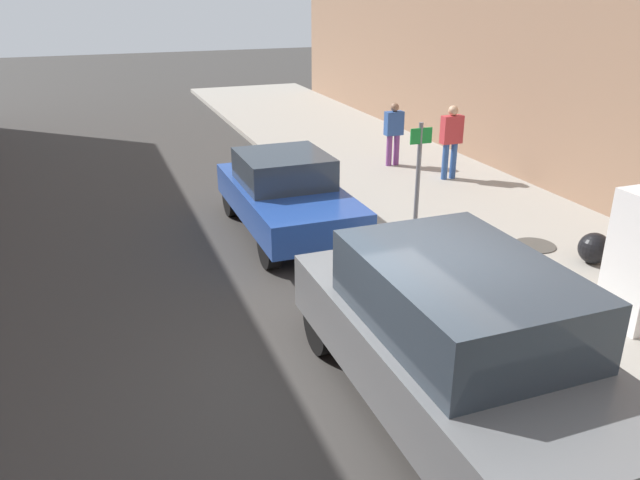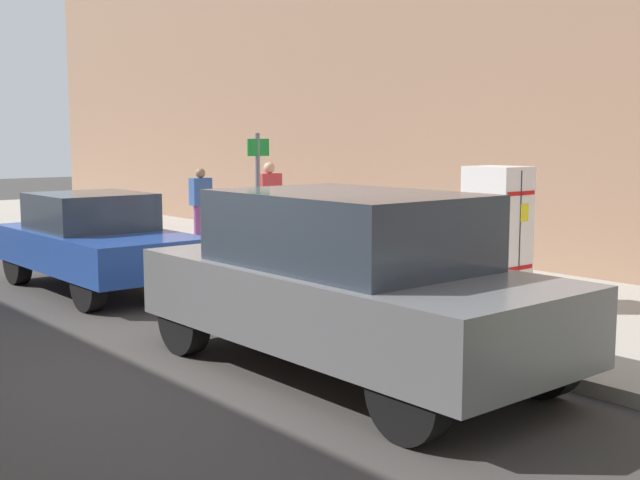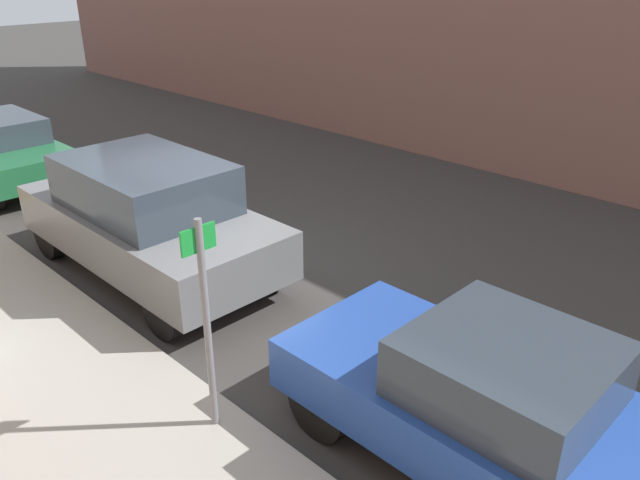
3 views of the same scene
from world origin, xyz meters
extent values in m
plane|color=#383533|center=(0.00, 0.00, 0.00)|extent=(80.00, 80.00, 0.00)
cylinder|color=slate|center=(-2.14, -2.75, 1.25)|extent=(0.07, 0.07, 2.21)
cube|color=#198C33|center=(-2.14, -2.73, 2.15)|extent=(0.36, 0.02, 0.24)
cube|color=#23479E|center=(-0.66, -4.83, 0.63)|extent=(1.74, 3.86, 0.55)
cube|color=#2D3842|center=(-0.66, -5.03, 1.18)|extent=(1.53, 1.62, 0.55)
cylinder|color=black|center=(-1.40, -3.51, 0.36)|extent=(0.22, 0.72, 0.72)
cylinder|color=black|center=(0.08, -3.51, 0.36)|extent=(0.22, 0.72, 0.72)
cube|color=slate|center=(-0.66, 0.77, 0.72)|extent=(1.95, 4.52, 0.70)
cube|color=#2D3842|center=(-0.66, 0.77, 1.42)|extent=(1.72, 2.49, 0.70)
cylinder|color=black|center=(-1.51, 2.41, 0.37)|extent=(0.22, 0.74, 0.74)
cylinder|color=black|center=(0.18, 2.41, 0.37)|extent=(0.22, 0.74, 0.74)
cylinder|color=black|center=(-1.51, -0.87, 0.37)|extent=(0.22, 0.74, 0.74)
cylinder|color=black|center=(0.18, -0.87, 0.37)|extent=(0.22, 0.74, 0.74)
cylinder|color=black|center=(0.10, 8.57, 0.35)|extent=(0.22, 0.71, 0.71)
cylinder|color=black|center=(0.10, 5.14, 0.35)|extent=(0.22, 0.71, 0.71)
camera|label=1|loc=(2.57, 5.42, 4.25)|focal=35.00mm
camera|label=2|loc=(4.41, 6.43, 2.27)|focal=45.00mm
camera|label=3|loc=(-4.90, -6.95, 4.40)|focal=35.00mm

